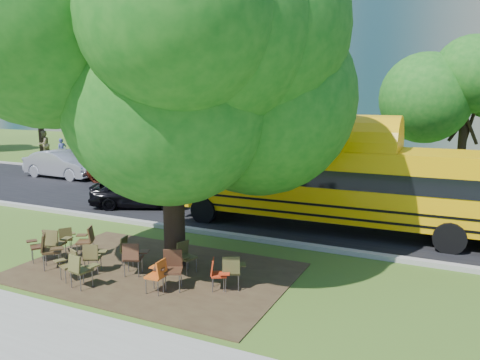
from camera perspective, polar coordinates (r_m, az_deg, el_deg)
The scene contains 34 objects.
ground at distance 13.43m, azimuth -12.73°, elevation -9.50°, with size 160.00×160.00×0.00m, color #39551A.
dirt_patch at distance 12.48m, azimuth -10.47°, elevation -10.90°, with size 7.00×4.50×0.03m, color #382819.
asphalt_road at distance 19.17m, azimuth 0.19°, elevation -3.16°, with size 80.00×8.00×0.04m, color black.
kerb_near at distance 15.75m, azimuth -6.01°, elevation -6.05°, with size 80.00×0.25×0.14m, color gray.
kerb_far at distance 22.86m, azimuth 4.55°, elevation -0.85°, with size 80.00×0.25×0.14m, color gray.
building_main at distance 48.99m, azimuth 6.39°, elevation 17.93°, with size 38.00×16.00×22.00m, color #5E5E59.
building_left at distance 68.00m, azimuth -17.92°, elevation 14.53°, with size 26.00×14.00×20.00m, color #5E5E59.
bg_tree_0 at distance 30.32m, azimuth -16.01°, elevation 10.11°, with size 5.20×5.20×7.18m.
bg_tree_1 at distance 37.39m, azimuth -23.47°, elevation 10.89°, with size 6.00×6.00×8.40m.
bg_tree_2 at distance 28.92m, azimuth -1.25°, elevation 9.79°, with size 4.80×4.80×6.62m.
bg_tree_3 at distance 23.89m, azimuth 25.97°, elevation 10.61°, with size 5.60×5.60×7.84m.
main_tree at distance 12.02m, azimuth -8.55°, elevation 14.67°, with size 7.16×7.16×9.02m.
school_bus at distance 15.79m, azimuth 14.33°, elevation -0.52°, with size 11.43×2.79×2.78m.
chair_0 at distance 13.79m, azimuth -21.62°, elevation -6.97°, with size 0.63×0.66×0.92m.
chair_1 at distance 13.21m, azimuth -22.24°, elevation -7.65°, with size 0.82×0.65×0.96m.
chair_2 at distance 12.56m, azimuth -17.50°, elevation -8.73°, with size 0.55×0.65×0.81m.
chair_3 at distance 12.33m, azimuth -20.02°, elevation -9.36°, with size 0.62×0.49×0.77m.
chair_4 at distance 11.69m, azimuth -18.93°, elevation -10.07°, with size 0.62×0.51×0.86m.
chair_5 at distance 11.15m, azimuth -8.40°, elevation -10.31°, with size 0.65×0.76×0.95m.
chair_6 at distance 11.02m, azimuth -9.98°, elevation -11.05°, with size 0.50×0.54×0.83m.
chair_7 at distance 11.01m, azimuth -2.80°, elevation -11.10°, with size 0.61×0.52×0.77m.
chair_8 at distance 14.45m, azimuth -20.45°, elevation -6.50°, with size 0.52×0.66×0.77m.
chair_9 at distance 13.85m, azimuth -18.17°, elevation -6.78°, with size 0.72×0.60×0.88m.
chair_10 at distance 12.88m, azimuth -13.54°, elevation -8.10°, with size 0.56×0.54×0.79m.
chair_11 at distance 12.11m, azimuth -12.88°, elevation -8.93°, with size 0.62×0.70×0.90m.
chair_12 at distance 12.10m, azimuth -6.72°, elevation -8.97°, with size 0.50×0.64×0.83m.
chair_13 at distance 11.01m, azimuth -0.96°, elevation -10.77°, with size 0.59×0.70×0.87m.
chair_14 at distance 12.68m, azimuth -7.67°, elevation -8.15°, with size 0.66×0.54×0.80m.
chair_15 at distance 13.97m, azimuth -23.21°, elevation -7.08°, with size 0.72×0.57×0.84m.
black_car at distance 19.22m, azimuth -12.14°, elevation -1.42°, with size 1.55×3.86×1.31m, color black.
bg_car_silver at distance 27.37m, azimuth -20.82°, elevation 1.81°, with size 1.59×4.57×1.51m, color #9F9FA4.
bg_car_red at distance 25.01m, azimuth -12.79°, elevation 1.23°, with size 2.13×4.61×1.28m, color #571C0F.
pedestrian_a at distance 33.80m, azimuth -20.86°, elevation 3.40°, with size 0.58×0.38×1.60m, color navy.
pedestrian_b at distance 36.55m, azimuth -22.79°, elevation 4.04°, with size 0.95×0.74×1.96m, color #867050.
Camera 1 is at (7.89, -9.89, 4.51)m, focal length 35.00 mm.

